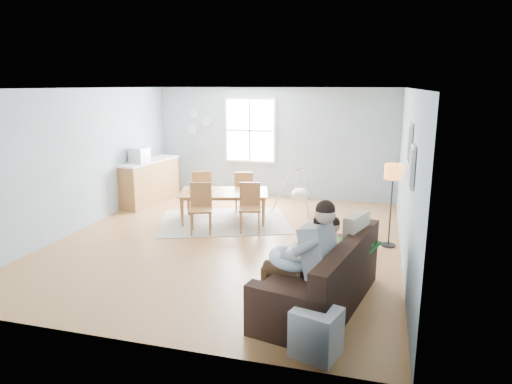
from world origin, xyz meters
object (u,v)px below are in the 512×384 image
(sofa, at_px, (323,282))
(toddler, at_px, (324,243))
(monitor, at_px, (139,155))
(baby_swing, at_px, (301,193))
(chair_ne, at_px, (244,189))
(dining_table, at_px, (224,207))
(chair_sw, at_px, (201,205))
(chair_se, at_px, (250,204))
(counter, at_px, (149,181))
(storage_cube, at_px, (316,332))
(father, at_px, (305,254))
(floor_lamp, at_px, (393,179))
(chair_nw, at_px, (202,189))

(sofa, bearing_deg, toddler, 98.67)
(monitor, distance_m, baby_swing, 3.76)
(toddler, height_order, chair_ne, toddler)
(dining_table, distance_m, chair_sw, 0.82)
(chair_se, bearing_deg, toddler, -55.29)
(sofa, xyz_separation_m, monitor, (-4.71, 3.81, 0.88))
(chair_ne, xyz_separation_m, monitor, (-2.46, -0.10, 0.67))
(chair_se, distance_m, chair_ne, 1.28)
(counter, bearing_deg, storage_cube, -48.04)
(chair_se, xyz_separation_m, chair_ne, (-0.48, 1.18, -0.00))
(father, xyz_separation_m, chair_sw, (-2.43, 2.67, -0.24))
(chair_sw, bearing_deg, baby_swing, 50.21)
(chair_sw, xyz_separation_m, baby_swing, (1.58, 1.90, -0.10))
(toddler, bearing_deg, chair_se, 124.71)
(baby_swing, bearing_deg, father, -79.42)
(toddler, bearing_deg, counter, 139.75)
(toddler, distance_m, chair_se, 3.05)
(father, relative_size, toddler, 1.64)
(toddler, relative_size, chair_sw, 0.95)
(floor_lamp, xyz_separation_m, chair_se, (-2.59, 0.19, -0.68))
(father, bearing_deg, baby_swing, 100.58)
(chair_nw, bearing_deg, counter, 159.55)
(dining_table, height_order, baby_swing, baby_swing)
(toddler, bearing_deg, chair_sw, 140.32)
(sofa, bearing_deg, chair_se, 122.92)
(toddler, height_order, storage_cube, toddler)
(sofa, xyz_separation_m, chair_sw, (-2.64, 2.39, 0.22))
(chair_ne, relative_size, monitor, 2.23)
(storage_cube, height_order, chair_sw, chair_sw)
(chair_se, height_order, monitor, monitor)
(chair_se, relative_size, chair_nw, 0.97)
(chair_nw, height_order, monitor, monitor)
(chair_se, xyz_separation_m, counter, (-2.91, 1.43, -0.01))
(sofa, relative_size, chair_ne, 2.56)
(storage_cube, relative_size, monitor, 1.35)
(toddler, relative_size, monitor, 2.17)
(chair_nw, distance_m, counter, 1.68)
(chair_sw, distance_m, monitor, 2.60)
(father, relative_size, storage_cube, 2.63)
(counter, bearing_deg, chair_se, -26.19)
(chair_ne, bearing_deg, chair_sw, -104.19)
(toddler, xyz_separation_m, floor_lamp, (0.86, 2.31, 0.44))
(chair_se, bearing_deg, baby_swing, 65.46)
(chair_ne, bearing_deg, counter, 174.16)
(toddler, distance_m, baby_swing, 4.19)
(father, relative_size, chair_se, 1.59)
(counter, bearing_deg, chair_sw, -40.96)
(sofa, height_order, storage_cube, sofa)
(toddler, xyz_separation_m, chair_nw, (-3.06, 3.34, -0.21))
(toddler, xyz_separation_m, monitor, (-4.67, 3.58, 0.43))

